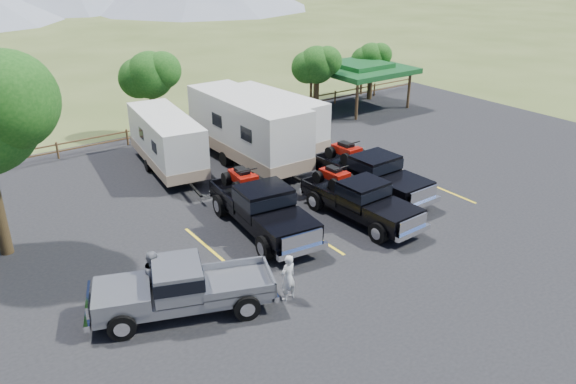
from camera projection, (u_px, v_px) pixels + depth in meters
ground at (405, 254)px, 21.72m from camera, size 320.00×320.00×0.00m
asphalt_lot at (353, 224)px, 23.94m from camera, size 44.00×34.00×0.04m
stall_lines at (338, 215)px, 24.67m from camera, size 12.12×5.50×0.01m
tree_ne_a at (316, 65)px, 37.71m from camera, size 3.11×2.92×4.76m
tree_ne_b at (371, 58)px, 41.79m from camera, size 2.77×2.59×4.27m
tree_north at (150, 75)px, 33.20m from camera, size 3.46×3.24×5.25m
rail_fence at (217, 119)px, 36.27m from camera, size 36.12×0.12×1.00m
pavilion at (360, 68)px, 40.12m from camera, size 6.20×6.20×3.22m
rig_left at (261, 206)px, 23.11m from camera, size 2.91×6.84×2.22m
rig_center at (359, 198)px, 24.05m from camera, size 2.34×6.09×2.01m
rig_right at (370, 172)px, 26.57m from camera, size 2.44×6.55×2.17m
trailer_left at (167, 142)px, 29.05m from camera, size 3.07×8.53×2.95m
trailer_center at (247, 129)px, 29.86m from camera, size 2.80×10.41×3.63m
trailer_right at (273, 120)px, 32.38m from camera, size 2.94×9.00×3.11m
pickup_silver at (183, 287)px, 17.90m from camera, size 6.24×3.88×1.79m
person_a at (288, 278)px, 18.58m from camera, size 0.66×0.48×1.67m
person_b at (155, 278)px, 18.34m from camera, size 1.19×1.12×1.94m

